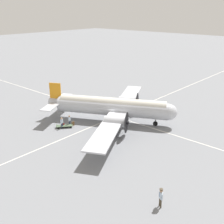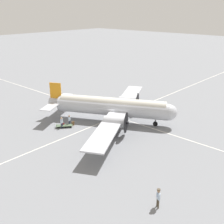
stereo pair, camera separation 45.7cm
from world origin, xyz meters
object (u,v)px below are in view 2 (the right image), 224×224
(crew_foreground, at_px, (158,196))
(traffic_cone, at_px, (106,125))
(suitcase_near_door, at_px, (63,125))
(airliner_main, at_px, (114,107))
(baggage_cart, at_px, (64,126))
(ramp_agent, at_px, (69,119))
(suitcase_upright_spare, at_px, (73,124))
(passenger_boarding, at_px, (62,122))

(crew_foreground, distance_m, traffic_cone, 18.47)
(suitcase_near_door, distance_m, traffic_cone, 6.42)
(airliner_main, distance_m, baggage_cart, 7.99)
(airliner_main, xyz_separation_m, ramp_agent, (5.53, -4.02, -1.44))
(crew_foreground, height_order, traffic_cone, crew_foreground)
(crew_foreground, bearing_deg, traffic_cone, 0.76)
(airliner_main, height_order, ramp_agent, airliner_main)
(suitcase_upright_spare, bearing_deg, crew_foreground, 70.17)
(traffic_cone, bearing_deg, airliner_main, -170.19)
(baggage_cart, relative_size, traffic_cone, 4.73)
(passenger_boarding, relative_size, suitcase_near_door, 3.00)
(suitcase_near_door, height_order, traffic_cone, suitcase_near_door)
(suitcase_near_door, height_order, baggage_cart, suitcase_near_door)
(airliner_main, relative_size, passenger_boarding, 15.19)
(baggage_cart, bearing_deg, crew_foreground, -67.32)
(crew_foreground, bearing_deg, suitcase_near_door, 17.78)
(airliner_main, bearing_deg, crew_foreground, -65.22)
(passenger_boarding, relative_size, ramp_agent, 1.01)
(airliner_main, relative_size, suitcase_near_door, 45.61)
(crew_foreground, height_order, suitcase_near_door, crew_foreground)
(passenger_boarding, relative_size, suitcase_upright_spare, 2.61)
(passenger_boarding, bearing_deg, crew_foreground, -112.81)
(crew_foreground, height_order, ramp_agent, crew_foreground)
(suitcase_near_door, relative_size, suitcase_upright_spare, 0.87)
(crew_foreground, distance_m, baggage_cart, 20.85)
(passenger_boarding, xyz_separation_m, ramp_agent, (-1.36, 0.12, -0.01))
(suitcase_upright_spare, bearing_deg, ramp_agent, -39.60)
(airliner_main, bearing_deg, suitcase_near_door, -152.11)
(ramp_agent, relative_size, suitcase_upright_spare, 2.57)
(crew_foreground, relative_size, ramp_agent, 1.13)
(crew_foreground, bearing_deg, suitcase_upright_spare, 13.79)
(airliner_main, xyz_separation_m, baggage_cart, (6.47, -4.15, -2.19))
(passenger_boarding, distance_m, suitcase_upright_spare, 1.93)
(ramp_agent, xyz_separation_m, baggage_cart, (0.94, -0.13, -0.74))
(ramp_agent, distance_m, suitcase_upright_spare, 0.87)
(airliner_main, height_order, crew_foreground, airliner_main)
(airliner_main, height_order, baggage_cart, airliner_main)
(airliner_main, distance_m, traffic_cone, 3.16)
(passenger_boarding, xyz_separation_m, suitcase_near_door, (-0.43, -0.28, -0.77))
(passenger_boarding, xyz_separation_m, baggage_cart, (-0.42, -0.00, -0.76))
(airliner_main, xyz_separation_m, crew_foreground, (12.21, 15.88, -1.28))
(crew_foreground, relative_size, suitcase_upright_spare, 2.90)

